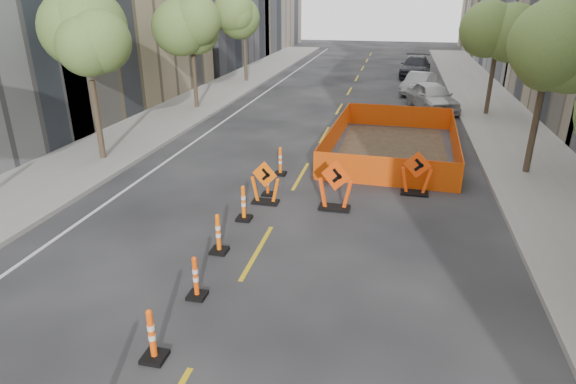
% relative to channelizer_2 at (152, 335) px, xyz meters
% --- Properties ---
extents(ground_plane, '(140.00, 140.00, 0.00)m').
position_rel_channelizer_2_xyz_m(ground_plane, '(0.76, 0.41, -0.56)').
color(ground_plane, black).
extents(sidewalk_left, '(4.00, 90.00, 0.15)m').
position_rel_channelizer_2_xyz_m(sidewalk_left, '(-8.24, 12.41, -0.49)').
color(sidewalk_left, gray).
rests_on(sidewalk_left, ground).
extents(sidewalk_right, '(4.00, 90.00, 0.15)m').
position_rel_channelizer_2_xyz_m(sidewalk_right, '(9.76, 12.41, -0.49)').
color(sidewalk_right, gray).
rests_on(sidewalk_right, ground).
extents(tree_l_b, '(2.80, 2.80, 5.95)m').
position_rel_channelizer_2_xyz_m(tree_l_b, '(-7.64, 10.41, 3.96)').
color(tree_l_b, '#382B1E').
rests_on(tree_l_b, ground).
extents(tree_l_c, '(2.80, 2.80, 5.95)m').
position_rel_channelizer_2_xyz_m(tree_l_c, '(-7.64, 20.41, 3.96)').
color(tree_l_c, '#382B1E').
rests_on(tree_l_c, ground).
extents(tree_l_d, '(2.80, 2.80, 5.95)m').
position_rel_channelizer_2_xyz_m(tree_l_d, '(-7.64, 30.41, 3.96)').
color(tree_l_d, '#382B1E').
rests_on(tree_l_d, ground).
extents(tree_r_b, '(2.80, 2.80, 5.95)m').
position_rel_channelizer_2_xyz_m(tree_r_b, '(9.16, 12.41, 3.96)').
color(tree_r_b, '#382B1E').
rests_on(tree_r_b, ground).
extents(tree_r_c, '(2.80, 2.80, 5.95)m').
position_rel_channelizer_2_xyz_m(tree_r_c, '(9.16, 22.41, 3.96)').
color(tree_r_c, '#382B1E').
rests_on(tree_r_c, ground).
extents(channelizer_2, '(0.44, 0.44, 1.12)m').
position_rel_channelizer_2_xyz_m(channelizer_2, '(0.00, 0.00, 0.00)').
color(channelizer_2, '#F9500A').
rests_on(channelizer_2, ground).
extents(channelizer_3, '(0.41, 0.41, 1.05)m').
position_rel_channelizer_2_xyz_m(channelizer_3, '(-0.00, 2.08, -0.04)').
color(channelizer_3, '#F1490A').
rests_on(channelizer_3, ground).
extents(channelizer_4, '(0.44, 0.44, 1.13)m').
position_rel_channelizer_2_xyz_m(channelizer_4, '(-0.23, 4.16, 0.00)').
color(channelizer_4, '#F75F0A').
rests_on(channelizer_4, ground).
extents(channelizer_5, '(0.44, 0.44, 1.13)m').
position_rel_channelizer_2_xyz_m(channelizer_5, '(-0.19, 6.23, 0.00)').
color(channelizer_5, '#FF670A').
rests_on(channelizer_5, ground).
extents(channelizer_6, '(0.38, 0.38, 0.96)m').
position_rel_channelizer_2_xyz_m(channelizer_6, '(0.02, 8.31, -0.08)').
color(channelizer_6, '#E34D09').
rests_on(channelizer_6, ground).
extents(channelizer_7, '(0.44, 0.44, 1.11)m').
position_rel_channelizer_2_xyz_m(channelizer_7, '(-0.04, 10.39, -0.01)').
color(channelizer_7, '#FF620A').
rests_on(channelizer_7, ground).
extents(chevron_sign_left, '(1.07, 0.76, 1.47)m').
position_rel_channelizer_2_xyz_m(chevron_sign_left, '(0.12, 7.63, 0.17)').
color(chevron_sign_left, '#FF620A').
rests_on(chevron_sign_left, ground).
extents(chevron_sign_center, '(1.27, 1.00, 1.67)m').
position_rel_channelizer_2_xyz_m(chevron_sign_center, '(2.43, 7.64, 0.27)').
color(chevron_sign_center, '#FF470A').
rests_on(chevron_sign_center, ground).
extents(chevron_sign_right, '(1.11, 0.74, 1.56)m').
position_rel_channelizer_2_xyz_m(chevron_sign_right, '(4.97, 9.50, 0.22)').
color(chevron_sign_right, '#EB3F09').
rests_on(chevron_sign_right, ground).
extents(safety_fence, '(5.58, 9.08, 1.11)m').
position_rel_channelizer_2_xyz_m(safety_fence, '(4.10, 14.45, -0.01)').
color(safety_fence, '#E4410C').
rests_on(safety_fence, ground).
extents(parked_car_near, '(3.34, 5.16, 1.64)m').
position_rel_channelizer_2_xyz_m(parked_car_near, '(6.19, 23.29, 0.26)').
color(parked_car_near, '#BBBBBD').
rests_on(parked_car_near, ground).
extents(parked_car_mid, '(2.67, 4.62, 1.44)m').
position_rel_channelizer_2_xyz_m(parked_car_mid, '(5.52, 28.48, 0.16)').
color(parked_car_mid, gray).
rests_on(parked_car_mid, ground).
extents(parked_car_far, '(2.78, 5.93, 1.68)m').
position_rel_channelizer_2_xyz_m(parked_car_far, '(5.47, 36.15, 0.28)').
color(parked_car_far, black).
rests_on(parked_car_far, ground).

